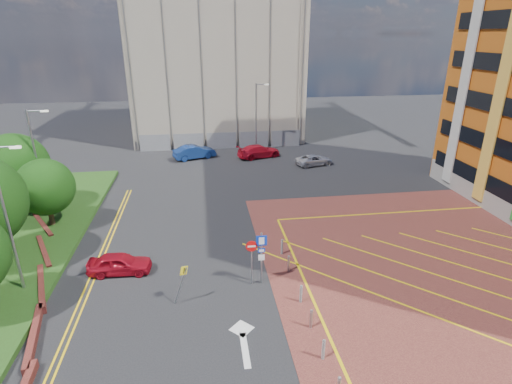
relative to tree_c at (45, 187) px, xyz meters
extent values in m
plane|color=black|center=(13.50, -10.00, -3.19)|extent=(140.00, 140.00, 0.00)
cube|color=maroon|center=(27.50, -10.00, -3.18)|extent=(26.00, 26.00, 0.02)
cube|color=maroon|center=(2.90, -12.00, -2.99)|extent=(1.25, 4.56, 0.40)
cube|color=maroon|center=(1.90, -8.00, -2.99)|extent=(1.86, 4.43, 0.40)
cube|color=maroon|center=(0.70, -4.00, -2.99)|extent=(2.29, 4.27, 0.40)
cube|color=maroon|center=(-0.70, 0.00, -2.99)|extent=(2.69, 4.06, 0.40)
cylinder|color=#3D2B1C|center=(0.00, 0.00, -1.99)|extent=(0.36, 0.36, 1.80)
sphere|color=#0D350C|center=(0.00, 0.00, 0.01)|extent=(4.00, 4.00, 4.00)
cylinder|color=#3D2B1C|center=(-3.00, 3.00, -1.79)|extent=(0.36, 0.36, 2.20)
sphere|color=#0D350C|center=(-3.00, 3.00, 0.68)|extent=(5.00, 5.00, 5.00)
cylinder|color=#9EA0A8|center=(1.00, -8.00, 1.11)|extent=(0.16, 0.16, 8.00)
cylinder|color=#9EA0A8|center=(1.60, -8.00, 4.99)|extent=(1.20, 0.10, 0.10)
cube|color=silver|center=(2.20, -8.00, 4.96)|extent=(0.50, 0.15, 0.12)
cylinder|color=#9EA0A8|center=(-1.00, 2.00, 1.11)|extent=(0.16, 0.16, 8.00)
cylinder|color=#9EA0A8|center=(-0.40, 2.00, 4.99)|extent=(1.20, 0.10, 0.10)
cube|color=silver|center=(0.20, 2.00, 4.96)|extent=(0.50, 0.15, 0.12)
cylinder|color=#9EA0A8|center=(17.50, 18.00, 0.81)|extent=(0.16, 0.16, 8.00)
cylinder|color=#9EA0A8|center=(18.10, 18.00, 4.69)|extent=(1.20, 0.10, 0.10)
cube|color=silver|center=(18.70, 18.00, 4.66)|extent=(0.50, 0.15, 0.12)
cylinder|color=#9EA0A8|center=(14.00, -9.00, -1.59)|extent=(0.10, 0.10, 3.20)
cube|color=#0A2CB0|center=(14.00, -9.03, -0.44)|extent=(0.60, 0.04, 0.60)
cube|color=white|center=(14.00, -9.06, -0.44)|extent=(0.30, 0.02, 0.42)
cube|color=#0A2CB0|center=(14.00, -9.03, -1.04)|extent=(0.40, 0.04, 0.25)
cube|color=white|center=(14.00, -9.06, -1.04)|extent=(0.28, 0.02, 0.14)
cube|color=white|center=(14.00, -9.03, -1.49)|extent=(0.35, 0.04, 0.35)
cylinder|color=#9EA0A8|center=(13.45, -9.00, -1.84)|extent=(0.08, 0.08, 2.70)
cylinder|color=red|center=(13.45, -9.03, -0.74)|extent=(0.64, 0.04, 0.64)
cube|color=white|center=(13.45, -9.06, -0.74)|extent=(0.44, 0.02, 0.10)
cylinder|color=#9EA0A8|center=(9.60, -10.21, -2.09)|extent=(0.79, 0.08, 2.11)
cube|color=yellow|center=(9.82, -10.24, -1.19)|extent=(0.43, 0.43, 0.57)
cylinder|color=black|center=(15.80, -15.00, -2.72)|extent=(0.14, 0.14, 0.90)
cylinder|color=#9EA0A8|center=(15.80, -13.00, -2.72)|extent=(0.14, 0.14, 0.90)
cylinder|color=black|center=(15.80, -11.00, -2.72)|extent=(0.14, 0.14, 0.90)
cylinder|color=#9EA0A8|center=(15.80, -8.00, -2.72)|extent=(0.14, 0.14, 0.90)
cylinder|color=black|center=(15.80, -6.00, -2.72)|extent=(0.14, 0.14, 0.90)
cube|color=#B6A895|center=(13.50, 30.00, 7.81)|extent=(21.20, 19.20, 22.00)
cube|color=orange|center=(15.50, 32.00, 13.81)|extent=(0.90, 0.90, 34.00)
cube|color=gray|center=(14.50, 20.00, -2.19)|extent=(21.60, 0.06, 2.00)
imported|color=#AC0E1F|center=(5.90, -6.77, -2.57)|extent=(3.71, 1.62, 1.25)
imported|color=navy|center=(10.18, 16.13, -2.42)|extent=(5.00, 3.12, 1.56)
imported|color=red|center=(17.49, 15.63, -2.47)|extent=(5.35, 3.40, 1.44)
imported|color=silver|center=(22.97, 11.93, -2.63)|extent=(4.40, 2.82, 1.13)
camera|label=1|loc=(11.04, -27.94, 10.01)|focal=28.00mm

